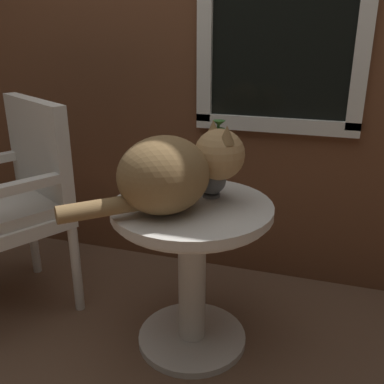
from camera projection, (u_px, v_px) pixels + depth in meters
name	position (u px, v px, depth m)	size (l,w,h in m)	color
ground_plane	(143.00, 361.00, 1.78)	(6.00, 6.00, 0.00)	brown
back_wall	(207.00, 19.00, 2.08)	(4.00, 0.07, 2.60)	brown
wicker_side_table	(192.00, 249.00, 1.75)	(0.63, 0.63, 0.64)	silver
wicker_chair	(15.00, 195.00, 1.99)	(0.67, 0.65, 0.97)	silver
cat	(174.00, 172.00, 1.57)	(0.56, 0.52, 0.31)	olive
pewter_vase_with_ivy	(212.00, 175.00, 1.73)	(0.12, 0.13, 0.30)	slate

